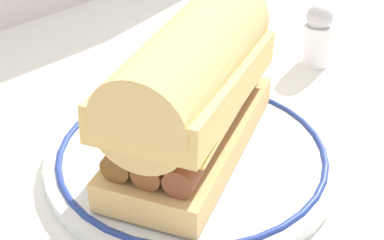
# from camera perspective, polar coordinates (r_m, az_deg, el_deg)

# --- Properties ---
(ground_plane) EXTENTS (1.50, 1.50, 0.00)m
(ground_plane) POSITION_cam_1_polar(r_m,az_deg,el_deg) (0.49, 4.85, -4.74)
(ground_plane) COLOR silver
(plate) EXTENTS (0.26, 0.26, 0.01)m
(plate) POSITION_cam_1_polar(r_m,az_deg,el_deg) (0.49, 0.00, -3.65)
(plate) COLOR white
(plate) RESTS_ON ground_plane
(sausage_sandwich) EXTENTS (0.22, 0.16, 0.12)m
(sausage_sandwich) POSITION_cam_1_polar(r_m,az_deg,el_deg) (0.45, 0.00, 3.31)
(sausage_sandwich) COLOR #DEB36F
(sausage_sandwich) RESTS_ON plate
(salt_shaker) EXTENTS (0.03, 0.03, 0.07)m
(salt_shaker) POSITION_cam_1_polar(r_m,az_deg,el_deg) (0.66, 12.78, 8.48)
(salt_shaker) COLOR white
(salt_shaker) RESTS_ON ground_plane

